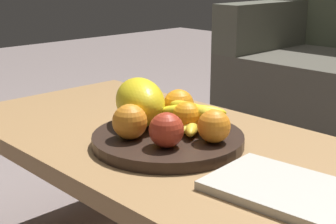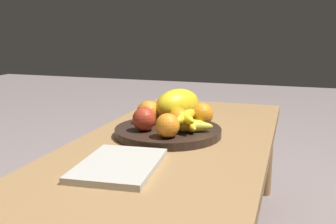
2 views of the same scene
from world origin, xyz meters
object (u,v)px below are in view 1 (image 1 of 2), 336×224
apple_front (166,130)px  coffee_table (192,164)px  magazine (284,189)px  fruit_bowl (168,139)px  orange_front (130,122)px  banana_bunch (192,118)px  orange_back (213,127)px  orange_left (187,117)px  melon_large_front (140,102)px  orange_right (179,105)px

apple_front → coffee_table: bearing=97.9°
magazine → apple_front: bearing=-177.4°
fruit_bowl → magazine: size_ratio=1.33×
orange_front → fruit_bowl: bearing=66.3°
fruit_bowl → banana_bunch: size_ratio=2.03×
coffee_table → orange_back: (0.06, -0.00, 0.10)m
orange_front → orange_back: bearing=38.0°
orange_back → magazine: orange_back is taller
orange_left → banana_bunch: 0.02m
orange_back → melon_large_front: bearing=-172.5°
orange_right → orange_back: orange_right is taller
orange_front → banana_bunch: size_ratio=0.46×
coffee_table → melon_large_front: melon_large_front is taller
coffee_table → orange_back: bearing=-3.1°
fruit_bowl → orange_left: bearing=65.8°
apple_front → orange_right: bearing=127.5°
apple_front → banana_bunch: (-0.04, 0.12, -0.01)m
coffee_table → banana_bunch: bearing=134.1°
orange_front → orange_right: 0.17m
coffee_table → magazine: bearing=-11.4°
coffee_table → orange_front: 0.17m
coffee_table → fruit_bowl: size_ratio=3.86×
orange_back → apple_front: size_ratio=0.97×
orange_back → coffee_table: bearing=176.9°
magazine → coffee_table: bearing=163.3°
coffee_table → magazine: magazine is taller
orange_front → magazine: (0.35, 0.06, -0.05)m
orange_left → apple_front: apple_front is taller
coffee_table → banana_bunch: size_ratio=7.84×
melon_large_front → banana_bunch: bearing=26.4°
melon_large_front → magazine: bearing=-3.5°
orange_left → orange_right: (-0.08, 0.05, 0.00)m
melon_large_front → orange_right: size_ratio=2.40×
coffee_table → banana_bunch: (-0.03, 0.03, 0.09)m
fruit_bowl → apple_front: 0.09m
orange_right → orange_back: bearing=-21.4°
orange_front → orange_back: (0.14, 0.11, -0.00)m
coffee_table → banana_bunch: 0.10m
melon_large_front → fruit_bowl: bearing=-1.7°
orange_left → magazine: orange_left is taller
orange_front → magazine: bearing=9.3°
orange_back → banana_bunch: bearing=160.9°
fruit_bowl → orange_front: orange_front is taller
orange_front → orange_left: 0.13m
orange_left → orange_right: bearing=146.1°
fruit_bowl → magazine: (0.31, -0.02, -0.00)m
fruit_bowl → orange_back: orange_back is taller
melon_large_front → magazine: 0.41m
apple_front → orange_back: bearing=61.0°
orange_front → orange_back: size_ratio=1.08×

